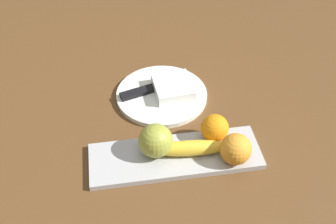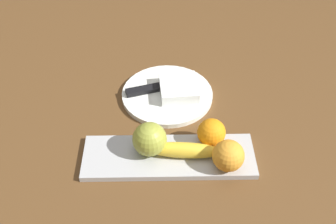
{
  "view_description": "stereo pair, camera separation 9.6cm",
  "coord_description": "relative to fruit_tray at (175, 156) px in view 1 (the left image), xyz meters",
  "views": [
    {
      "loc": [
        -0.07,
        -0.6,
        0.7
      ],
      "look_at": [
        0.03,
        0.09,
        0.04
      ],
      "focal_mm": 44.59,
      "sensor_mm": 36.0,
      "label": 1
    },
    {
      "loc": [
        0.02,
        -0.61,
        0.7
      ],
      "look_at": [
        0.03,
        0.09,
        0.04
      ],
      "focal_mm": 44.59,
      "sensor_mm": 36.0,
      "label": 2
    }
  ],
  "objects": [
    {
      "name": "apple",
      "position": [
        -0.04,
        0.01,
        0.04
      ],
      "size": [
        0.07,
        0.07,
        0.07
      ],
      "primitive_type": "sphere",
      "color": "#969E38",
      "rests_on": "fruit_tray"
    },
    {
      "name": "orange_near_banana",
      "position": [
        0.09,
        0.04,
        0.04
      ],
      "size": [
        0.06,
        0.06,
        0.06
      ],
      "primitive_type": "sphere",
      "color": "orange",
      "rests_on": "fruit_tray"
    },
    {
      "name": "dinner_plate",
      "position": [
        0.0,
        0.21,
        -0.0
      ],
      "size": [
        0.23,
        0.23,
        0.01
      ],
      "primitive_type": "cylinder",
      "color": "white",
      "rests_on": "ground_plane"
    },
    {
      "name": "folded_napkin",
      "position": [
        0.03,
        0.21,
        0.02
      ],
      "size": [
        0.1,
        0.11,
        0.03
      ],
      "primitive_type": "cube",
      "rotation": [
        0.0,
        0.0,
        0.08
      ],
      "color": "white",
      "rests_on": "dinner_plate"
    },
    {
      "name": "orange_near_apple",
      "position": [
        0.12,
        -0.03,
        0.04
      ],
      "size": [
        0.07,
        0.07,
        0.07
      ],
      "primitive_type": "sphere",
      "color": "orange",
      "rests_on": "fruit_tray"
    },
    {
      "name": "knife",
      "position": [
        -0.05,
        0.22,
        0.01
      ],
      "size": [
        0.18,
        0.07,
        0.01
      ],
      "rotation": [
        0.0,
        0.0,
        0.28
      ],
      "color": "silver",
      "rests_on": "dinner_plate"
    },
    {
      "name": "fruit_tray",
      "position": [
        0.0,
        0.0,
        0.0
      ],
      "size": [
        0.37,
        0.12,
        0.01
      ],
      "primitive_type": "cube",
      "color": "#B3B5B7",
      "rests_on": "ground_plane"
    },
    {
      "name": "ground_plane",
      "position": [
        -0.03,
        0.01,
        -0.01
      ],
      "size": [
        2.4,
        2.4,
        0.0
      ],
      "primitive_type": "plane",
      "color": "brown"
    },
    {
      "name": "banana",
      "position": [
        0.03,
        -0.0,
        0.02
      ],
      "size": [
        0.17,
        0.05,
        0.03
      ],
      "primitive_type": "ellipsoid",
      "rotation": [
        0.0,
        0.0,
        -0.08
      ],
      "color": "yellow",
      "rests_on": "fruit_tray"
    }
  ]
}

